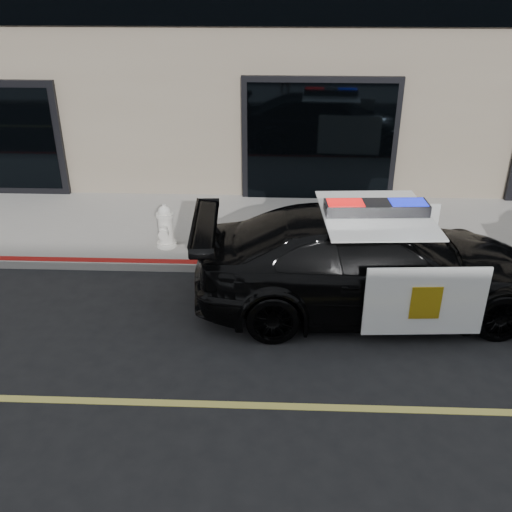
{
  "coord_description": "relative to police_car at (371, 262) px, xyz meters",
  "views": [
    {
      "loc": [
        -1.91,
        -5.53,
        4.95
      ],
      "look_at": [
        -2.22,
        2.2,
        1.0
      ],
      "focal_mm": 40.0,
      "sensor_mm": 36.0,
      "label": 1
    }
  ],
  "objects": [
    {
      "name": "sidewalk_n",
      "position": [
        0.42,
        2.8,
        -0.74
      ],
      "size": [
        60.0,
        3.5,
        0.15
      ],
      "primitive_type": "cube",
      "color": "gray",
      "rests_on": "ground"
    },
    {
      "name": "ground",
      "position": [
        0.42,
        -2.45,
        -0.81
      ],
      "size": [
        120.0,
        120.0,
        0.0
      ],
      "primitive_type": "plane",
      "color": "black",
      "rests_on": "ground"
    },
    {
      "name": "police_car",
      "position": [
        0.0,
        0.0,
        0.0
      ],
      "size": [
        2.92,
        5.8,
        1.81
      ],
      "color": "black",
      "rests_on": "ground"
    },
    {
      "name": "fire_hydrant",
      "position": [
        -3.59,
        1.76,
        -0.26
      ],
      "size": [
        0.39,
        0.54,
        0.85
      ],
      "color": "silver",
      "rests_on": "sidewalk_n"
    }
  ]
}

